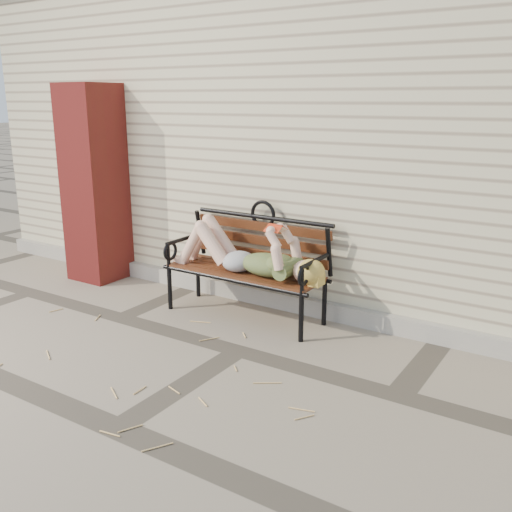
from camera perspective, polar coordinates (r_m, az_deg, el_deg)
The scene contains 7 objects.
ground at distance 4.38m, azimuth -1.75°, elevation -9.47°, with size 80.00×80.00×0.00m, color gray.
house_wall at distance 6.68m, azimuth 13.20°, elevation 12.08°, with size 8.00×4.00×3.00m, color beige.
foundation_strip at distance 5.12m, azimuth 4.41°, elevation -4.83°, with size 8.00×0.10×0.15m, color #A6A096.
brick_pillar at distance 6.14m, azimuth -15.82°, elevation 6.94°, with size 0.50×0.50×2.00m, color maroon.
garden_bench at distance 4.94m, azimuth -0.60°, elevation 0.29°, with size 1.53×0.61×0.99m.
reading_woman at distance 4.83m, azimuth -1.26°, elevation 0.33°, with size 1.44×0.33×0.45m.
straw_scatter at distance 4.24m, azimuth -12.39°, elevation -10.67°, with size 2.97×1.74×0.01m.
Camera 1 is at (2.26, -3.27, 1.85)m, focal length 40.00 mm.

